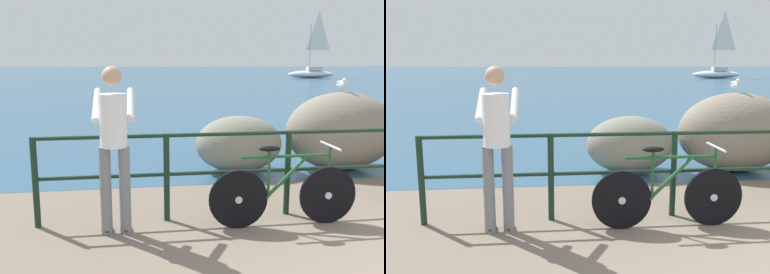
# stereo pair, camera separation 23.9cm
# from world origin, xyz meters

# --- Properties ---
(ground_plane) EXTENTS (120.00, 120.00, 0.10)m
(ground_plane) POSITION_xyz_m (0.00, 20.00, -0.05)
(ground_plane) COLOR #756656
(sea_surface) EXTENTS (120.00, 90.00, 0.01)m
(sea_surface) POSITION_xyz_m (0.00, 48.34, 0.00)
(sea_surface) COLOR #2D5675
(sea_surface) RESTS_ON ground_plane
(promenade_railing) EXTENTS (7.29, 0.07, 1.02)m
(promenade_railing) POSITION_xyz_m (0.00, 2.01, 0.64)
(promenade_railing) COLOR black
(promenade_railing) RESTS_ON ground_plane
(bicycle) EXTENTS (1.70, 0.48, 0.92)m
(bicycle) POSITION_xyz_m (-0.89, 1.66, 0.39)
(bicycle) COLOR black
(bicycle) RESTS_ON ground_plane
(person_at_railing) EXTENTS (0.45, 0.64, 1.78)m
(person_at_railing) POSITION_xyz_m (-2.74, 1.73, 0.99)
(person_at_railing) COLOR slate
(person_at_railing) RESTS_ON ground_plane
(breakwater_boulder_main) EXTENTS (1.92, 1.25, 1.30)m
(breakwater_boulder_main) POSITION_xyz_m (0.96, 3.97, 0.65)
(breakwater_boulder_main) COLOR gray
(breakwater_boulder_main) RESTS_ON ground
(breakwater_boulder_left) EXTENTS (1.43, 1.02, 0.93)m
(breakwater_boulder_left) POSITION_xyz_m (-0.80, 4.03, 0.47)
(breakwater_boulder_left) COLOR gray
(breakwater_boulder_left) RESTS_ON ground
(seagull) EXTENTS (0.14, 0.34, 0.23)m
(seagull) POSITION_xyz_m (0.96, 4.06, 1.44)
(seagull) COLOR gold
(seagull) RESTS_ON breakwater_boulder_main
(sailboat) EXTENTS (4.50, 1.68, 6.16)m
(sailboat) POSITION_xyz_m (14.62, 36.40, 0.71)
(sailboat) COLOR white
(sailboat) RESTS_ON sea_surface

